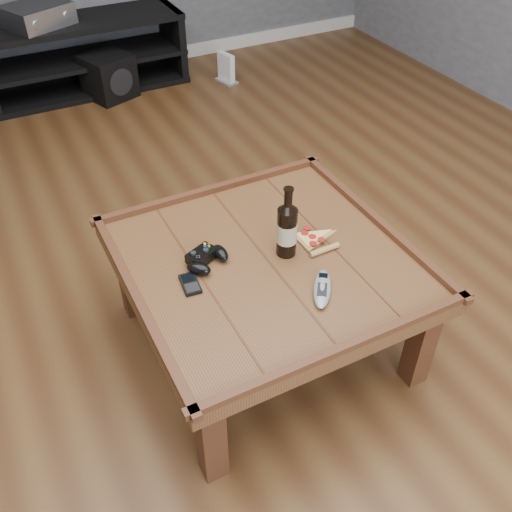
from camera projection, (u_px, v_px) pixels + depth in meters
name	position (u px, v px, depth m)	size (l,w,h in m)	color
ground	(265.00, 341.00, 2.35)	(6.00, 6.00, 0.00)	#462814
baseboard	(82.00, 71.00, 4.34)	(5.00, 0.02, 0.10)	silver
coffee_table	(267.00, 271.00, 2.10)	(1.03, 1.03, 0.48)	#4E2F16
media_console	(85.00, 56.00, 4.05)	(1.40, 0.45, 0.50)	black
beer_bottle	(287.00, 228.00, 2.01)	(0.07, 0.07, 0.28)	black
game_controller	(206.00, 258.00, 2.03)	(0.18, 0.16, 0.05)	black
pizza_slice	(314.00, 240.00, 2.13)	(0.14, 0.22, 0.02)	tan
smartphone	(190.00, 284.00, 1.95)	(0.07, 0.11, 0.01)	black
remote_control	(322.00, 289.00, 1.92)	(0.16, 0.19, 0.03)	gray
av_receiver	(38.00, 15.00, 3.75)	(0.49, 0.45, 0.14)	black
subwoofer	(109.00, 76.00, 4.02)	(0.38, 0.38, 0.30)	black
game_console	(226.00, 69.00, 4.25)	(0.13, 0.19, 0.22)	gray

